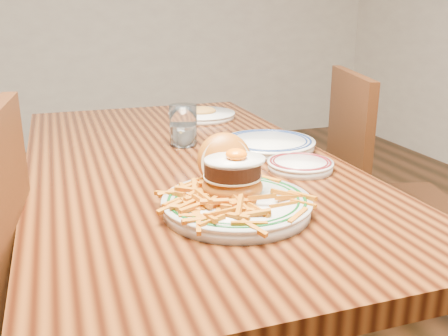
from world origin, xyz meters
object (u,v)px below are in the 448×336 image
object	(u,v)px
table	(183,188)
main_plate	(235,191)
chair_right	(378,195)
side_plate	(300,164)

from	to	relation	value
table	main_plate	size ratio (longest dim) A/B	4.84
table	main_plate	bearing A→B (deg)	-87.92
chair_right	table	bearing A→B (deg)	23.66
table	chair_right	distance (m)	0.77
table	side_plate	xyz separation A→B (m)	(0.27, -0.20, 0.10)
main_plate	table	bearing A→B (deg)	97.70
chair_right	main_plate	bearing A→B (deg)	50.18
chair_right	main_plate	distance (m)	0.93
chair_right	side_plate	bearing A→B (deg)	48.13
table	chair_right	world-z (taller)	chair_right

